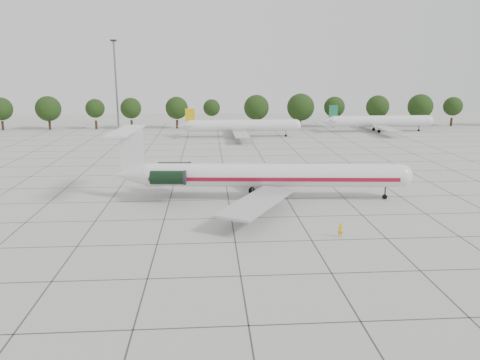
{
  "coord_description": "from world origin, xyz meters",
  "views": [
    {
      "loc": [
        -2.61,
        -53.25,
        17.62
      ],
      "look_at": [
        1.36,
        4.88,
        3.5
      ],
      "focal_mm": 35.0,
      "sensor_mm": 36.0,
      "label": 1
    }
  ],
  "objects_px": {
    "bg_airliner_c": "(242,126)",
    "floodlight_mast": "(116,78)",
    "bg_airliner_d": "(380,121)",
    "main_airliner": "(257,175)",
    "ground_crew": "(340,230)"
  },
  "relations": [
    {
      "from": "ground_crew",
      "to": "bg_airliner_d",
      "type": "xyz_separation_m",
      "value": [
        33.89,
        81.17,
        2.13
      ]
    },
    {
      "from": "floodlight_mast",
      "to": "bg_airliner_c",
      "type": "bearing_deg",
      "value": -35.58
    },
    {
      "from": "ground_crew",
      "to": "bg_airliner_c",
      "type": "height_order",
      "value": "bg_airliner_c"
    },
    {
      "from": "main_airliner",
      "to": "ground_crew",
      "type": "height_order",
      "value": "main_airliner"
    },
    {
      "from": "bg_airliner_c",
      "to": "bg_airliner_d",
      "type": "relative_size",
      "value": 1.0
    },
    {
      "from": "bg_airliner_c",
      "to": "floodlight_mast",
      "type": "bearing_deg",
      "value": 144.42
    },
    {
      "from": "main_airliner",
      "to": "ground_crew",
      "type": "xyz_separation_m",
      "value": [
        7.36,
        -15.36,
        -2.59
      ]
    },
    {
      "from": "floodlight_mast",
      "to": "bg_airliner_d",
      "type": "bearing_deg",
      "value": -13.46
    },
    {
      "from": "ground_crew",
      "to": "bg_airliner_d",
      "type": "bearing_deg",
      "value": -115.78
    },
    {
      "from": "bg_airliner_d",
      "to": "floodlight_mast",
      "type": "relative_size",
      "value": 1.11
    },
    {
      "from": "ground_crew",
      "to": "bg_airliner_d",
      "type": "relative_size",
      "value": 0.06
    },
    {
      "from": "main_airliner",
      "to": "bg_airliner_c",
      "type": "distance_m",
      "value": 58.01
    },
    {
      "from": "bg_airliner_c",
      "to": "floodlight_mast",
      "type": "distance_m",
      "value": 45.81
    },
    {
      "from": "ground_crew",
      "to": "bg_airliner_c",
      "type": "distance_m",
      "value": 73.54
    },
    {
      "from": "bg_airliner_d",
      "to": "main_airliner",
      "type": "bearing_deg",
      "value": -122.08
    }
  ]
}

